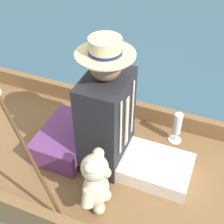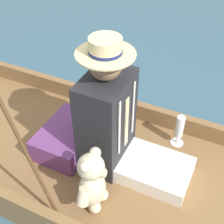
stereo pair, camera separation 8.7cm
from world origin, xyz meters
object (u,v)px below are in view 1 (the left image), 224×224
wine_glass (177,125)px  teddy_bear (96,183)px  seated_person (116,124)px  walking_cane (29,154)px

wine_glass → teddy_bear: bearing=-23.8°
seated_person → teddy_bear: size_ratio=2.15×
walking_cane → seated_person: bearing=155.2°
seated_person → walking_cane: seated_person is taller
seated_person → walking_cane: size_ratio=1.03×
seated_person → walking_cane: (0.54, -0.25, 0.17)m
seated_person → teddy_bear: (0.36, 0.02, -0.14)m
seated_person → walking_cane: bearing=-16.2°
seated_person → teddy_bear: 0.39m
teddy_bear → walking_cane: walking_cane is taller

